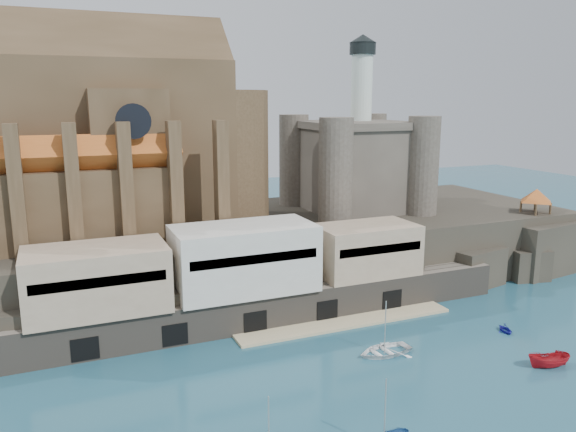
# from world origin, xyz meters

# --- Properties ---
(ground) EXTENTS (300.00, 300.00, 0.00)m
(ground) POSITION_xyz_m (0.00, 0.00, 0.00)
(ground) COLOR navy
(ground) RESTS_ON ground
(promontory) EXTENTS (100.00, 36.00, 10.00)m
(promontory) POSITION_xyz_m (-0.19, 39.37, 4.92)
(promontory) COLOR black
(promontory) RESTS_ON ground
(quay) EXTENTS (70.00, 12.00, 13.05)m
(quay) POSITION_xyz_m (-10.19, 23.07, 6.07)
(quay) COLOR #62594E
(quay) RESTS_ON ground
(church) EXTENTS (47.00, 25.93, 30.51)m
(church) POSITION_xyz_m (-24.13, 41.85, 22.13)
(church) COLOR #463420
(church) RESTS_ON promontory
(castle_keep) EXTENTS (21.20, 21.20, 29.30)m
(castle_keep) POSITION_xyz_m (16.08, 41.08, 18.31)
(castle_keep) COLOR #484239
(castle_keep) RESTS_ON promontory
(rock_outcrop) EXTENTS (14.50, 10.50, 8.70)m
(rock_outcrop) POSITION_xyz_m (42.00, 25.84, 4.02)
(rock_outcrop) COLOR black
(rock_outcrop) RESTS_ON ground
(pavilion) EXTENTS (6.40, 6.40, 5.40)m
(pavilion) POSITION_xyz_m (42.00, 26.00, 12.73)
(pavilion) COLOR #463420
(pavilion) RESTS_ON rock_outcrop
(boat_5) EXTENTS (2.27, 2.23, 5.02)m
(boat_5) POSITION_xyz_m (16.58, -1.34, 0.00)
(boat_5) COLOR #B31821
(boat_5) RESTS_ON ground
(boat_6) EXTENTS (1.60, 4.77, 6.59)m
(boat_6) POSITION_xyz_m (1.79, 8.46, 0.00)
(boat_6) COLOR white
(boat_6) RESTS_ON ground
(boat_7) EXTENTS (2.55, 1.85, 2.68)m
(boat_7) POSITION_xyz_m (19.17, 7.81, 0.00)
(boat_7) COLOR navy
(boat_7) RESTS_ON ground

